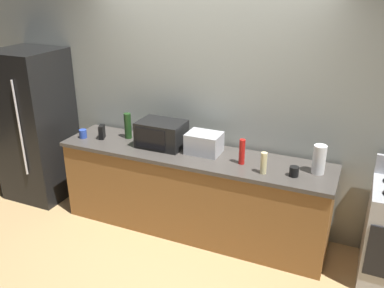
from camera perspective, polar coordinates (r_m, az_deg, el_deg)
name	(u,v)px	position (r m, az deg, el deg)	size (l,w,h in m)	color
ground_plane	(176,249)	(4.31, -2.22, -14.31)	(8.00, 8.00, 0.00)	tan
back_wall	(208,100)	(4.37, 2.18, 6.13)	(6.40, 0.10, 2.70)	#9EA399
counter_run	(192,192)	(4.37, 0.00, -6.67)	(2.84, 0.64, 0.90)	brown
refrigerator	(36,125)	(5.28, -20.84, 2.41)	(0.72, 0.73, 1.80)	black
microwave	(162,134)	(4.30, -4.24, 1.41)	(0.48, 0.35, 0.27)	black
toaster_oven	(204,143)	(4.14, 1.68, 0.13)	(0.34, 0.26, 0.21)	#B7BABF
paper_towel_roll	(319,159)	(3.87, 17.19, -2.05)	(0.12, 0.12, 0.27)	white
cordless_phone	(102,132)	(4.62, -12.37, 1.63)	(0.05, 0.11, 0.15)	black
bottle_wine	(128,126)	(4.56, -8.87, 2.51)	(0.08, 0.08, 0.28)	#1E3F19
bottle_hot_sauce	(242,152)	(3.91, 6.93, -1.07)	(0.06, 0.06, 0.25)	red
bottle_hand_soap	(264,163)	(3.76, 9.89, -2.61)	(0.06, 0.06, 0.20)	beige
mug_blue	(83,134)	(4.70, -14.85, 1.38)	(0.08, 0.08, 0.09)	#2D4CB2
mug_black	(294,171)	(3.79, 13.94, -3.71)	(0.08, 0.08, 0.09)	black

